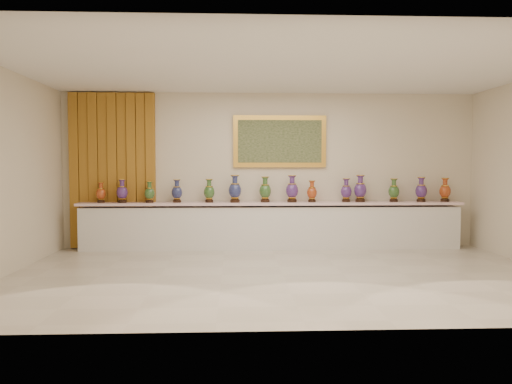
% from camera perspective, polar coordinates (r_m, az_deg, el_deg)
% --- Properties ---
extents(ground, '(8.00, 8.00, 0.00)m').
position_cam_1_polar(ground, '(7.41, 3.06, -9.39)').
color(ground, beige).
rests_on(ground, ground).
extents(room, '(8.00, 8.00, 8.00)m').
position_cam_1_polar(room, '(9.82, -13.13, 2.92)').
color(room, beige).
rests_on(room, ground).
extents(counter, '(7.28, 0.48, 0.90)m').
position_cam_1_polar(counter, '(9.57, 1.76, -3.93)').
color(counter, white).
rests_on(counter, ground).
extents(vase_0, '(0.22, 0.22, 0.39)m').
position_cam_1_polar(vase_0, '(9.80, -17.30, -0.15)').
color(vase_0, black).
rests_on(vase_0, counter).
extents(vase_1, '(0.25, 0.25, 0.44)m').
position_cam_1_polar(vase_1, '(9.66, -15.06, -0.02)').
color(vase_1, black).
rests_on(vase_1, counter).
extents(vase_2, '(0.21, 0.21, 0.40)m').
position_cam_1_polar(vase_2, '(9.57, -12.07, -0.12)').
color(vase_2, black).
rests_on(vase_2, counter).
extents(vase_3, '(0.25, 0.25, 0.43)m').
position_cam_1_polar(vase_3, '(9.55, -9.02, -0.01)').
color(vase_3, black).
rests_on(vase_3, counter).
extents(vase_4, '(0.23, 0.23, 0.44)m').
position_cam_1_polar(vase_4, '(9.47, -5.38, 0.01)').
color(vase_4, black).
rests_on(vase_4, counter).
extents(vase_5, '(0.26, 0.26, 0.52)m').
position_cam_1_polar(vase_5, '(9.43, -2.42, 0.21)').
color(vase_5, black).
rests_on(vase_5, counter).
extents(vase_6, '(0.30, 0.30, 0.49)m').
position_cam_1_polar(vase_6, '(9.49, 1.05, 0.15)').
color(vase_6, black).
rests_on(vase_6, counter).
extents(vase_7, '(0.28, 0.28, 0.51)m').
position_cam_1_polar(vase_7, '(9.51, 4.14, 0.22)').
color(vase_7, black).
rests_on(vase_7, counter).
extents(vase_8, '(0.24, 0.24, 0.41)m').
position_cam_1_polar(vase_8, '(9.59, 6.41, -0.04)').
color(vase_8, black).
rests_on(vase_8, counter).
extents(vase_9, '(0.22, 0.22, 0.45)m').
position_cam_1_polar(vase_9, '(9.73, 10.27, 0.08)').
color(vase_9, black).
rests_on(vase_9, counter).
extents(vase_10, '(0.31, 0.31, 0.52)m').
position_cam_1_polar(vase_10, '(9.77, 11.84, 0.24)').
color(vase_10, black).
rests_on(vase_10, counter).
extents(vase_11, '(0.27, 0.27, 0.45)m').
position_cam_1_polar(vase_11, '(9.96, 15.48, 0.08)').
color(vase_11, black).
rests_on(vase_11, counter).
extents(vase_12, '(0.22, 0.22, 0.47)m').
position_cam_1_polar(vase_12, '(10.11, 18.36, 0.14)').
color(vase_12, black).
rests_on(vase_12, counter).
extents(vase_13, '(0.24, 0.24, 0.46)m').
position_cam_1_polar(vase_13, '(10.31, 20.79, 0.11)').
color(vase_13, black).
rests_on(vase_13, counter).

